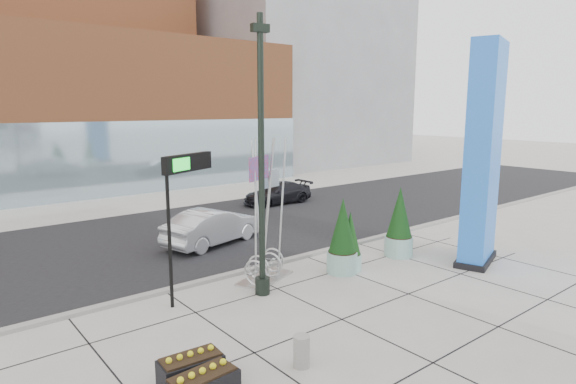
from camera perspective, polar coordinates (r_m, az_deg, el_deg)
ground at (r=14.16m, az=0.48°, el=-14.61°), size 160.00×160.00×0.00m
street_asphalt at (r=22.36m, az=-16.03°, el=-5.67°), size 80.00×12.00×0.02m
curb_edge at (r=17.19m, az=-8.11°, el=-9.95°), size 80.00×0.30×0.12m
tower_podium at (r=38.09m, az=-25.14°, el=8.46°), size 34.00×10.00×11.00m
tower_glass_front at (r=33.62m, az=-22.79°, el=3.41°), size 34.00×0.60×5.00m
building_grey_parking at (r=54.20m, az=0.40°, el=13.27°), size 20.00×18.00×18.00m
blue_pylon at (r=19.38m, az=22.08°, el=3.66°), size 2.71×1.86×8.29m
lamp_post at (r=14.85m, az=-3.15°, el=0.79°), size 0.57×0.47×8.61m
public_art_sculpture at (r=16.65m, az=-2.76°, el=-6.08°), size 2.41×1.81×4.91m
concrete_bollard at (r=11.63m, az=1.61°, el=-18.34°), size 0.39×0.39×0.75m
overhead_street_sign at (r=14.50m, az=-11.40°, el=1.79°), size 2.02×1.04×4.52m
round_planter_east at (r=19.72m, az=13.06°, el=-3.65°), size 1.13×1.13×2.82m
round_planter_mid at (r=17.73m, az=7.35°, el=-5.99°), size 0.88×0.88×2.19m
round_planter_west at (r=17.39m, az=6.47°, el=-5.40°), size 1.10×1.10×2.75m
box_planter_south at (r=11.25m, az=-11.43°, el=-19.79°), size 1.39×0.76×0.74m
car_silver_mid at (r=21.22m, az=-8.86°, el=-4.09°), size 4.98×2.81×1.55m
car_dark_east at (r=29.79m, az=-1.22°, el=-0.15°), size 4.52×1.92×1.30m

